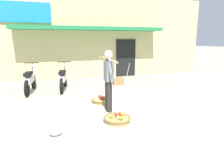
% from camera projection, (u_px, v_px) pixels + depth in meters
% --- Properties ---
extents(ground_plane, '(90.00, 90.00, 0.00)m').
position_uv_depth(ground_plane, '(105.00, 106.00, 5.82)').
color(ground_plane, '#9E998C').
extents(sidewalk_curb, '(20.00, 0.24, 0.10)m').
position_uv_depth(sidewalk_curb, '(100.00, 98.00, 6.47)').
color(sidewalk_curb, '#BAB4A5').
rests_on(sidewalk_curb, ground).
extents(fruit_vendor, '(0.22, 1.56, 1.70)m').
position_uv_depth(fruit_vendor, '(109.00, 77.00, 5.31)').
color(fruit_vendor, '#2D2823').
rests_on(fruit_vendor, ground).
extents(fruit_basket_left_side, '(0.67, 0.67, 1.45)m').
position_uv_depth(fruit_basket_left_side, '(102.00, 100.00, 6.21)').
color(fruit_basket_left_side, '#B2894C').
rests_on(fruit_basket_left_side, ground).
extents(fruit_basket_right_side, '(0.67, 0.67, 1.45)m').
position_uv_depth(fruit_basket_right_side, '(117.00, 118.00, 4.74)').
color(fruit_basket_right_side, '#B2894C').
rests_on(fruit_basket_right_side, ground).
extents(motorcycle_nearest_shop, '(0.54, 1.82, 1.09)m').
position_uv_depth(motorcycle_nearest_shop, '(30.00, 81.00, 7.32)').
color(motorcycle_nearest_shop, black).
rests_on(motorcycle_nearest_shop, ground).
extents(motorcycle_second_in_row, '(0.55, 1.81, 1.09)m').
position_uv_depth(motorcycle_second_in_row, '(63.00, 79.00, 7.68)').
color(motorcycle_second_in_row, black).
rests_on(motorcycle_second_in_row, ground).
extents(storefront_building, '(13.00, 6.00, 4.20)m').
position_uv_depth(storefront_building, '(82.00, 38.00, 12.12)').
color(storefront_building, '#DBC684').
rests_on(storefront_building, ground).
extents(plastic_litter_bag, '(0.28, 0.22, 0.14)m').
position_uv_depth(plastic_litter_bag, '(56.00, 132.00, 4.06)').
color(plastic_litter_bag, silver).
rests_on(plastic_litter_bag, ground).
extents(wooden_crate, '(0.44, 0.36, 0.32)m').
position_uv_depth(wooden_crate, '(118.00, 81.00, 8.63)').
color(wooden_crate, olive).
rests_on(wooden_crate, ground).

